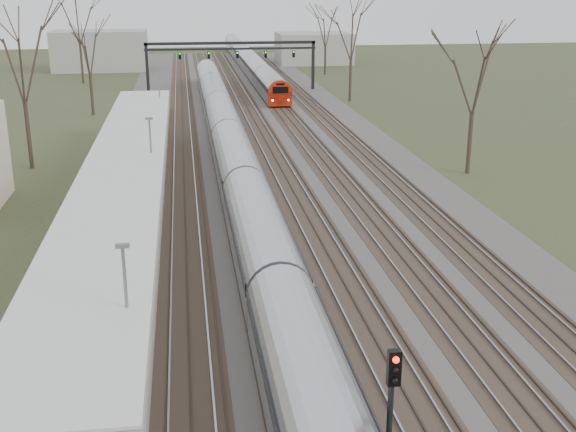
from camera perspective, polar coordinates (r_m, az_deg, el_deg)
name	(u,v)px	position (r m, az deg, el deg)	size (l,w,h in m)	color
track_bed	(257,141)	(62.15, -2.48, 5.95)	(24.00, 160.00, 0.22)	#474442
platform	(134,198)	(44.89, -12.06, 1.37)	(3.50, 69.00, 1.00)	#9E9B93
canopy	(125,161)	(39.66, -12.75, 4.27)	(4.10, 50.00, 3.11)	slate
signal_gantry	(231,51)	(91.03, -4.50, 12.85)	(21.00, 0.59, 6.08)	black
tree_west_far	(20,57)	(54.86, -20.43, 11.66)	(5.50, 5.50, 11.33)	#2D231C
tree_east_far	(475,71)	(51.76, 14.58, 11.07)	(5.00, 5.00, 10.30)	#2D231C
train_near	(229,140)	(55.97, -4.71, 6.03)	(2.62, 90.21, 3.05)	#ADAFB8
train_far	(248,60)	(115.06, -3.15, 12.24)	(2.62, 75.21, 3.05)	#ADAFB8
passenger	(73,398)	(21.96, -16.65, -13.60)	(0.60, 0.40, 1.65)	navy
signal_post	(392,396)	(19.68, 8.19, -13.88)	(0.35, 0.45, 4.10)	black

